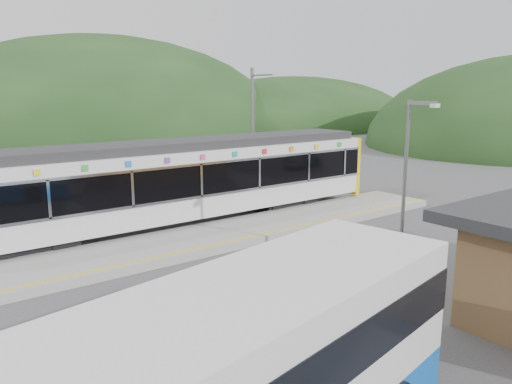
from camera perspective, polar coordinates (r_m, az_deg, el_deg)
ground at (r=16.78m, az=-2.03°, el=-8.88°), size 120.00×120.00×0.00m
hills at (r=24.40m, az=2.71°, el=-2.32°), size 146.00×149.00×26.00m
platform at (r=19.38m, az=-7.69°, el=-5.66°), size 26.00×3.20×0.30m
yellow_line at (r=18.26m, az=-5.67°, el=-6.19°), size 26.00×0.10×0.01m
train at (r=21.63m, az=-9.38°, el=1.33°), size 20.44×3.01×3.74m
catenary_mast_east at (r=26.85m, az=-0.39°, el=6.87°), size 0.18×1.80×7.00m
lamp_post at (r=16.86m, az=17.03°, el=2.44°), size 0.38×1.01×5.56m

